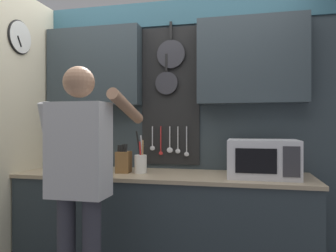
# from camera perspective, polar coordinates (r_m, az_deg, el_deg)

# --- Properties ---
(base_cabinet_counter) EXTENTS (2.40, 0.67, 0.88)m
(base_cabinet_counter) POSITION_cam_1_polar(r_m,az_deg,el_deg) (2.84, -1.03, -17.16)
(base_cabinet_counter) COLOR #2D383D
(base_cabinet_counter) RESTS_ON ground_plane
(back_wall_unit) EXTENTS (2.97, 0.20, 2.43)m
(back_wall_unit) POSITION_cam_1_polar(r_m,az_deg,el_deg) (3.01, 0.37, 4.36)
(back_wall_unit) COLOR #2D383D
(back_wall_unit) RESTS_ON ground_plane
(side_wall) EXTENTS (0.07, 1.60, 2.43)m
(side_wall) POSITION_cam_1_polar(r_m,az_deg,el_deg) (2.93, -26.75, -0.86)
(side_wall) COLOR beige
(side_wall) RESTS_ON ground_plane
(microwave) EXTENTS (0.52, 0.40, 0.29)m
(microwave) POSITION_cam_1_polar(r_m,az_deg,el_deg) (2.63, 16.16, -5.45)
(microwave) COLOR silver
(microwave) RESTS_ON base_cabinet_counter
(knife_block) EXTENTS (0.12, 0.16, 0.24)m
(knife_block) POSITION_cam_1_polar(r_m,az_deg,el_deg) (2.81, -7.72, -6.16)
(knife_block) COLOR brown
(knife_block) RESTS_ON base_cabinet_counter
(utensil_crock) EXTENTS (0.10, 0.10, 0.35)m
(utensil_crock) POSITION_cam_1_polar(r_m,az_deg,el_deg) (2.76, -4.79, -6.37)
(utensil_crock) COLOR white
(utensil_crock) RESTS_ON base_cabinet_counter
(person) EXTENTS (0.54, 0.64, 1.66)m
(person) POSITION_cam_1_polar(r_m,az_deg,el_deg) (2.22, -15.11, -7.40)
(person) COLOR #383842
(person) RESTS_ON ground_plane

